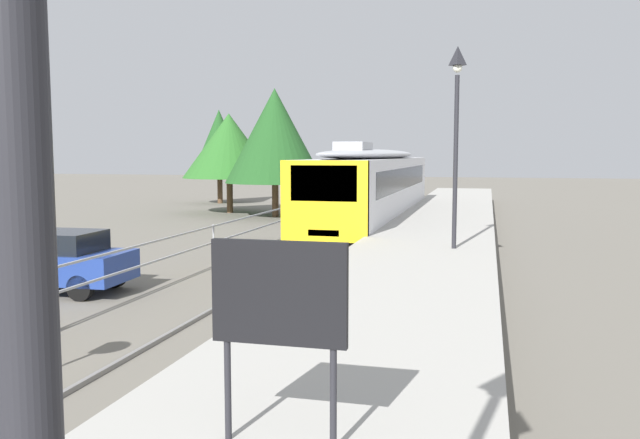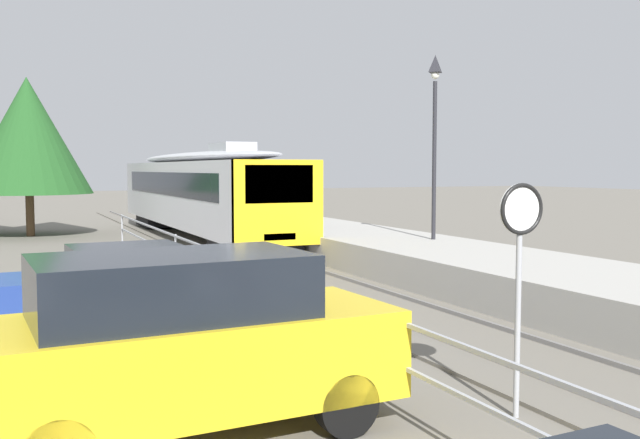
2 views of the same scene
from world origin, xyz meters
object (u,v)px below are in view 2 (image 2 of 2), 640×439
speed_limit_sign (521,241)px  parked_hatchback_blue (115,285)px  commuter_train (200,189)px  parked_suv_yellow (186,342)px  platform_lamp_mid_platform (435,112)px

speed_limit_sign → parked_hatchback_blue: speed_limit_sign is taller
commuter_train → speed_limit_sign: commuter_train is taller
speed_limit_sign → parked_hatchback_blue: 8.07m
commuter_train → parked_suv_yellow: 21.72m
speed_limit_sign → parked_hatchback_blue: (-3.62, 7.09, -1.33)m
commuter_train → platform_lamp_mid_platform: bearing=-69.6°
commuter_train → speed_limit_sign: bearing=-95.0°
parked_suv_yellow → parked_hatchback_blue: parked_suv_yellow is taller
parked_hatchback_blue → platform_lamp_mid_platform: bearing=21.9°
commuter_train → platform_lamp_mid_platform: 12.04m
speed_limit_sign → parked_hatchback_blue: size_ratio=0.69×
commuter_train → parked_hatchback_blue: size_ratio=4.55×
parked_suv_yellow → commuter_train: bearing=74.9°
parked_suv_yellow → parked_hatchback_blue: (0.11, 6.02, -0.27)m
commuter_train → speed_limit_sign: (-1.92, -22.01, -0.02)m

